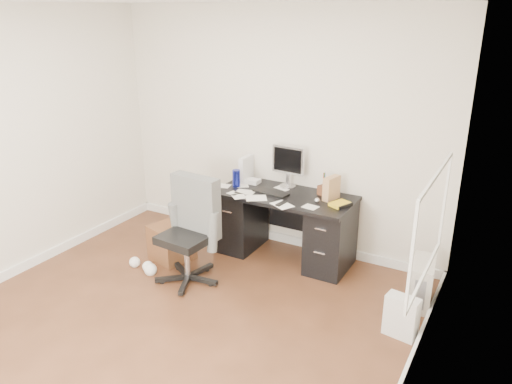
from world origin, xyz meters
TOP-DOWN VIEW (x-y plane):
  - ground at (0.00, 0.00)m, footprint 4.00×4.00m
  - room_shell at (0.03, 0.03)m, footprint 4.02×4.02m
  - desk at (0.30, 1.65)m, footprint 1.50×0.70m
  - loose_papers at (0.10, 1.60)m, footprint 1.10×0.60m
  - lcd_monitor at (0.22, 1.88)m, footprint 0.39×0.23m
  - keyboard at (0.15, 1.60)m, footprint 0.42×0.19m
  - computer_mouse at (0.70, 1.58)m, footprint 0.07×0.07m
  - travel_mug at (-0.29, 1.61)m, footprint 0.10×0.10m
  - white_binder at (-0.29, 1.84)m, footprint 0.12×0.26m
  - magazine_file at (0.79, 1.75)m, footprint 0.16×0.23m
  - pen_cup at (0.65, 1.84)m, footprint 0.13×0.13m
  - yellow_book at (0.94, 1.62)m, footprint 0.22×0.24m
  - paper_remote at (0.41, 1.36)m, footprint 0.29×0.27m
  - office_chair at (-0.33, 0.70)m, footprint 0.66×0.66m
  - pc_tower at (1.85, 1.42)m, footprint 0.25×0.46m
  - shopping_bag at (1.81, 0.83)m, footprint 0.30×0.24m
  - wicker_basket at (-0.77, 1.00)m, footprint 0.49×0.49m
  - desk_printer at (0.72, 1.83)m, footprint 0.34×0.31m

SIDE VIEW (x-z plane):
  - ground at x=0.00m, z-range 0.00..0.00m
  - desk_printer at x=0.72m, z-range 0.00..0.17m
  - shopping_bag at x=1.81m, z-range 0.00..0.38m
  - wicker_basket at x=-0.77m, z-range 0.00..0.40m
  - pc_tower at x=1.85m, z-range 0.00..0.44m
  - desk at x=0.30m, z-range 0.02..0.77m
  - office_chair at x=-0.33m, z-range 0.00..1.08m
  - loose_papers at x=0.10m, z-range 0.75..0.75m
  - paper_remote at x=0.41m, z-range 0.75..0.77m
  - keyboard at x=0.15m, z-range 0.75..0.77m
  - yellow_book at x=0.94m, z-range 0.75..0.78m
  - computer_mouse at x=0.70m, z-range 0.75..0.81m
  - travel_mug at x=-0.29m, z-range 0.75..0.95m
  - pen_cup at x=0.65m, z-range 0.75..1.00m
  - magazine_file at x=0.79m, z-range 0.75..1.00m
  - white_binder at x=-0.29m, z-range 0.75..1.04m
  - lcd_monitor at x=0.22m, z-range 0.75..1.23m
  - room_shell at x=0.03m, z-range 0.30..3.01m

